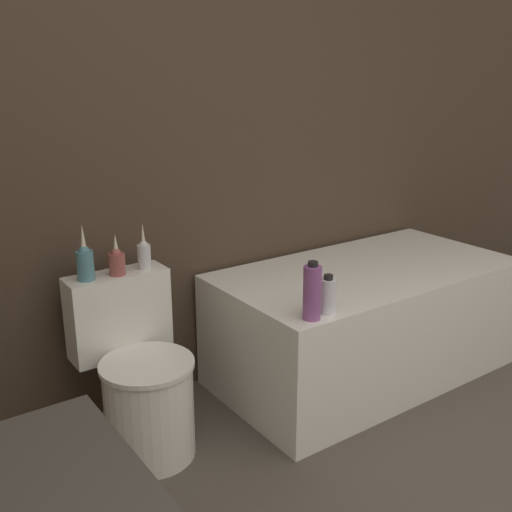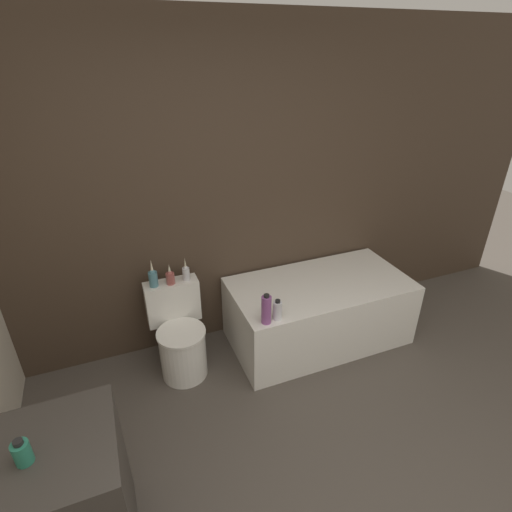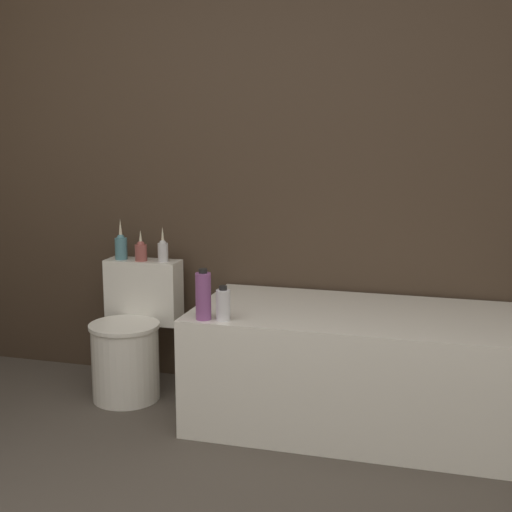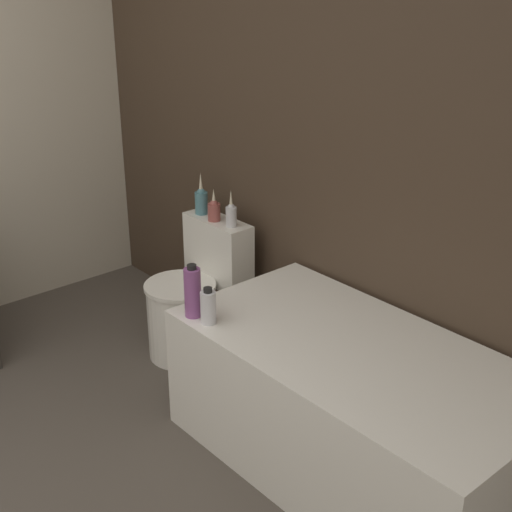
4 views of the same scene
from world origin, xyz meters
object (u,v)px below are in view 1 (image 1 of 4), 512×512
at_px(vase_bronze, 144,253).
at_px(toilet, 140,379).
at_px(vase_silver, 117,261).
at_px(shampoo_bottle_short, 328,295).
at_px(bathtub, 365,320).
at_px(shampoo_bottle_tall, 312,292).
at_px(vase_gold, 85,261).

bearing_deg(vase_bronze, toilet, -126.42).
bearing_deg(vase_silver, vase_bronze, 5.58).
bearing_deg(shampoo_bottle_short, bathtub, 29.86).
bearing_deg(vase_bronze, bathtub, -12.69).
height_order(shampoo_bottle_tall, shampoo_bottle_short, shampoo_bottle_tall).
distance_m(vase_silver, shampoo_bottle_tall, 0.80).
xyz_separation_m(bathtub, toilet, (-1.21, 0.07, 0.02)).
xyz_separation_m(bathtub, vase_gold, (-1.34, 0.24, 0.50)).
bearing_deg(shampoo_bottle_short, vase_silver, 140.40).
height_order(toilet, shampoo_bottle_short, shampoo_bottle_short).
relative_size(bathtub, vase_gold, 6.66).
height_order(vase_silver, shampoo_bottle_short, vase_silver).
bearing_deg(vase_bronze, shampoo_bottle_short, -46.29).
bearing_deg(shampoo_bottle_tall, toilet, 144.95).
bearing_deg(toilet, shampoo_bottle_tall, -35.05).
bearing_deg(shampoo_bottle_short, vase_bronze, 133.71).
distance_m(toilet, vase_bronze, 0.52).
distance_m(toilet, vase_silver, 0.50).
xyz_separation_m(toilet, vase_silver, (0.00, 0.16, 0.47)).
xyz_separation_m(toilet, shampoo_bottle_tall, (0.57, -0.40, 0.38)).
xyz_separation_m(vase_bronze, shampoo_bottle_short, (0.54, -0.56, -0.13)).
distance_m(toilet, vase_gold, 0.53).
xyz_separation_m(bathtub, shampoo_bottle_tall, (-0.64, -0.33, 0.40)).
xyz_separation_m(shampoo_bottle_tall, shampoo_bottle_short, (0.09, 0.01, -0.04)).
distance_m(vase_gold, shampoo_bottle_tall, 0.91).
relative_size(toilet, shampoo_bottle_tall, 3.00).
height_order(bathtub, vase_gold, vase_gold).
bearing_deg(vase_gold, bathtub, -10.35).
bearing_deg(bathtub, toilet, 176.57).
bearing_deg(toilet, vase_gold, 126.38).
xyz_separation_m(vase_bronze, shampoo_bottle_tall, (0.44, -0.57, -0.09)).
bearing_deg(bathtub, vase_bronze, 167.31).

